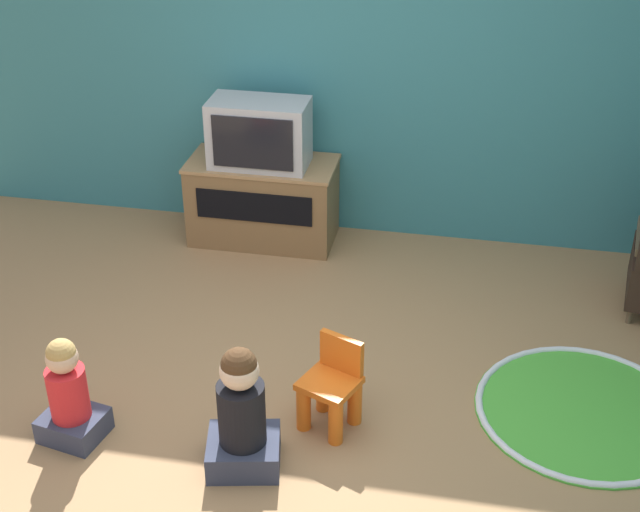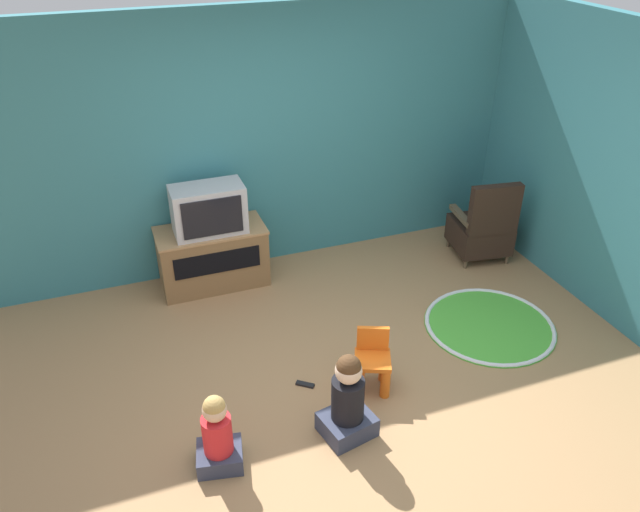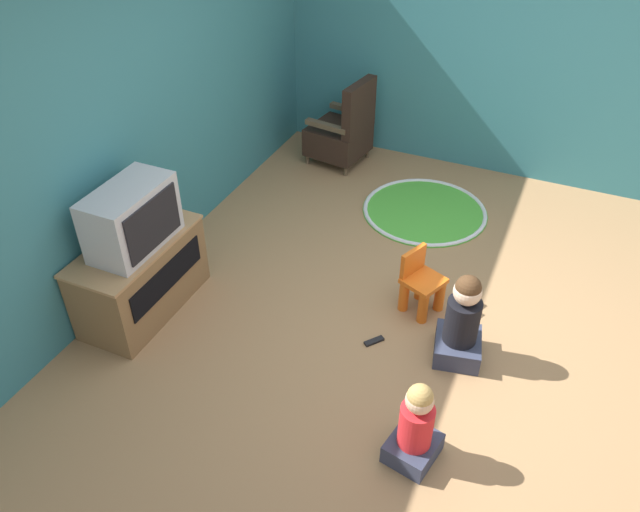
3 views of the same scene
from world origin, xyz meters
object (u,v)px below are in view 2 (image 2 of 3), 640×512
at_px(black_armchair, 483,229).
at_px(child_watching_center, 348,401).
at_px(television, 209,209).
at_px(child_watching_left, 218,436).
at_px(yellow_kid_chair, 372,364).
at_px(tv_cabinet, 213,256).
at_px(remote_control, 305,384).

height_order(black_armchair, child_watching_center, black_armchair).
xyz_separation_m(black_armchair, child_watching_center, (-2.28, -1.82, -0.04)).
height_order(television, child_watching_left, television).
xyz_separation_m(yellow_kid_chair, child_watching_left, (-1.29, -0.35, 0.05)).
bearing_deg(television, child_watching_left, -101.37).
bearing_deg(tv_cabinet, child_watching_center, -78.34).
relative_size(television, remote_control, 4.63).
bearing_deg(remote_control, child_watching_left, 71.93).
bearing_deg(yellow_kid_chair, child_watching_center, -111.03).
bearing_deg(tv_cabinet, child_watching_left, -101.18).
distance_m(television, child_watching_center, 2.37).
distance_m(child_watching_center, remote_control, 0.65).
relative_size(tv_cabinet, child_watching_center, 1.48).
relative_size(yellow_kid_chair, remote_control, 3.45).
bearing_deg(tv_cabinet, television, -90.00).
distance_m(tv_cabinet, remote_control, 1.79).
distance_m(child_watching_left, child_watching_center, 0.93).
relative_size(black_armchair, yellow_kid_chair, 1.82).
height_order(tv_cabinet, black_armchair, black_armchair).
xyz_separation_m(black_armchair, child_watching_left, (-3.20, -1.78, -0.08)).
bearing_deg(black_armchair, remote_control, 35.75).
xyz_separation_m(television, child_watching_left, (-0.45, -2.23, -0.57)).
bearing_deg(black_armchair, television, -0.89).
height_order(child_watching_left, child_watching_center, child_watching_center).
height_order(television, child_watching_center, television).
bearing_deg(yellow_kid_chair, child_watching_left, -142.15).
distance_m(black_armchair, child_watching_left, 3.67).
xyz_separation_m(tv_cabinet, child_watching_left, (-0.45, -2.27, -0.05)).
distance_m(television, yellow_kid_chair, 2.15).
xyz_separation_m(child_watching_left, remote_control, (0.80, 0.53, -0.25)).
height_order(tv_cabinet, television, television).
distance_m(television, black_armchair, 2.83).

